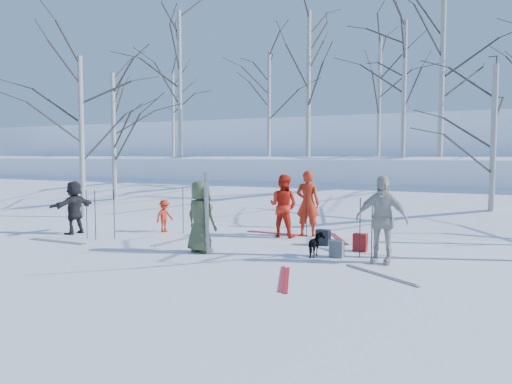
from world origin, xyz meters
The scene contains 40 objects.
ground centered at (0.00, 0.00, 0.00)m, with size 120.00×120.00×0.00m, color white.
snow_ramp centered at (0.00, 7.00, 0.15)m, with size 70.00×9.50×1.40m, color white.
snow_plateau centered at (0.00, 17.00, 1.00)m, with size 70.00×18.00×2.20m, color white.
far_hill centered at (0.00, 38.00, 2.00)m, with size 90.00×30.00×6.00m, color white.
skier_olive_center centered at (-0.44, -0.52, 0.84)m, with size 0.82×0.54×1.68m, color #414A2C.
skier_red_north centered at (0.96, 2.85, 0.92)m, with size 0.67×0.44×1.85m, color #B02510.
skier_redor_behind centered at (0.41, 2.39, 0.87)m, with size 0.84×0.66×1.74m, color red.
skier_red_seated centered at (-3.09, 1.62, 0.48)m, with size 0.62×0.36×0.96m, color #B02510.
skier_cream_east centered at (3.60, 0.17, 0.93)m, with size 1.09×0.45×1.85m, color beige.
skier_grey_west centered at (-5.22, 0.18, 0.77)m, with size 1.43×0.46×1.54m, color black.
dog centered at (2.16, 0.19, 0.27)m, with size 0.29×0.63×0.53m, color black.
upright_ski_left centered at (-0.14, -0.73, 0.95)m, with size 0.07×0.02×1.90m, color silver.
upright_ski_right centered at (-0.15, -0.69, 0.95)m, with size 0.07×0.02×1.90m, color silver.
ski_pair_a centered at (3.84, -0.91, 0.01)m, with size 1.67×1.25×0.02m, color silver, non-canonical shape.
ski_pair_b centered at (2.33, -2.00, 0.01)m, with size 0.88×1.84×0.02m, color maroon, non-canonical shape.
ski_pair_c centered at (-1.86, 0.50, 0.01)m, with size 0.28×1.91×0.02m, color silver, non-canonical shape.
ski_pair_d centered at (-4.59, -1.00, 0.01)m, with size 1.90×0.21×0.02m, color silver, non-canonical shape.
ski_pair_e centered at (0.03, 2.80, 0.01)m, with size 1.90×0.25×0.02m, color maroon, non-canonical shape.
ski_pair_f centered at (1.89, 2.75, 0.01)m, with size 1.09×1.76×0.02m, color maroon, non-canonical shape.
ski_pole_a centered at (-2.42, 1.61, 0.67)m, with size 0.02×0.02×1.34m, color black.
ski_pole_b centered at (0.51, 2.46, 0.67)m, with size 0.02×0.02×1.34m, color black.
ski_pole_c centered at (-3.62, 0.07, 0.67)m, with size 0.02×0.02×1.34m, color black.
ski_pole_d centered at (-4.30, -0.26, 0.67)m, with size 0.02×0.02×1.34m, color black.
ski_pole_e centered at (-3.87, -0.37, 0.67)m, with size 0.02×0.02×1.34m, color black.
ski_pole_f centered at (3.36, 0.37, 0.67)m, with size 0.02×0.02×1.34m, color black.
ski_pole_g centered at (3.05, 0.57, 0.67)m, with size 0.02×0.02×1.34m, color black.
ski_pole_h centered at (1.02, 2.59, 0.67)m, with size 0.02×0.02×1.34m, color black.
backpack_red centered at (2.88, 1.28, 0.21)m, with size 0.32×0.22×0.42m, color maroon.
backpack_grey centered at (2.59, 0.33, 0.19)m, with size 0.30×0.20×0.38m, color #54565B.
backpack_dark centered at (1.83, 1.63, 0.20)m, with size 0.34×0.24×0.40m, color black.
birch_plateau_a centered at (-1.87, 10.37, 5.35)m, with size 5.01×5.01×6.31m, color silver, non-canonical shape.
birch_plateau_d centered at (-4.83, 12.67, 4.84)m, with size 4.30×4.30×5.29m, color silver, non-canonical shape.
birch_plateau_e centered at (-9.24, 11.24, 5.93)m, with size 5.83×5.83×7.47m, color silver, non-canonical shape.
birch_plateau_f centered at (3.59, 10.59, 5.46)m, with size 5.16×5.16×6.52m, color silver, non-canonical shape.
birch_plateau_g centered at (1.88, 12.15, 5.14)m, with size 4.71×4.71×5.87m, color silver, non-canonical shape.
birch_plateau_h centered at (-11.64, 13.95, 4.73)m, with size 4.14×4.14×5.05m, color silver, non-canonical shape.
birch_plateau_j centered at (-0.15, 16.39, 5.30)m, with size 4.95×4.95×6.21m, color silver, non-canonical shape.
birch_edge_a centered at (-7.90, 3.15, 2.91)m, with size 4.68×4.68×5.82m, color silver, non-canonical shape.
birch_edge_d centered at (-8.62, 5.61, 2.82)m, with size 4.55×4.55×5.64m, color silver, non-canonical shape.
birch_edge_e centered at (5.57, 6.15, 2.47)m, with size 4.06×4.06×4.95m, color silver, non-canonical shape.
Camera 1 is at (5.87, -10.30, 2.28)m, focal length 35.00 mm.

